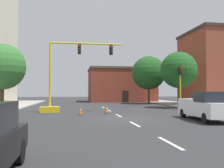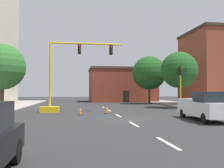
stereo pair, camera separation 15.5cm
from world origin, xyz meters
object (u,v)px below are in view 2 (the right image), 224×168
traffic_signal_gantry (60,90)px  traffic_cone_roadside_b (80,111)px  pickup_truck_white (206,106)px  tree_right_mid (179,70)px  tree_right_far (149,73)px  tree_left_near (2,67)px  traffic_light_pole_right (181,78)px  traffic_cone_roadside_a (106,109)px

traffic_signal_gantry → traffic_cone_roadside_b: size_ratio=11.78×
pickup_truck_white → tree_right_mid: bearing=73.7°
traffic_cone_roadside_b → traffic_signal_gantry: bearing=122.6°
tree_right_far → traffic_cone_roadside_b: (-11.57, -17.49, -4.76)m
traffic_signal_gantry → tree_left_near: bearing=-152.3°
traffic_cone_roadside_b → tree_right_mid: bearing=30.3°
tree_right_mid → tree_left_near: (-18.68, -6.53, -0.57)m
traffic_signal_gantry → tree_right_mid: 14.83m
traffic_signal_gantry → pickup_truck_white: bearing=-38.8°
tree_right_far → tree_right_mid: bearing=-87.0°
traffic_signal_gantry → traffic_cone_roadside_b: 4.00m
traffic_light_pole_right → tree_right_far: (0.35, 12.82, 1.57)m
traffic_signal_gantry → traffic_light_pole_right: traffic_signal_gantry is taller
tree_left_near → traffic_cone_roadside_b: size_ratio=8.99×
traffic_cone_roadside_a → traffic_cone_roadside_b: size_ratio=1.08×
tree_right_mid → tree_left_near: size_ratio=1.14×
traffic_cone_roadside_a → pickup_truck_white: bearing=-46.7°
tree_left_near → pickup_truck_white: tree_left_near is taller
pickup_truck_white → traffic_cone_roadside_b: size_ratio=8.23×
traffic_light_pole_right → traffic_cone_roadside_b: size_ratio=7.15×
traffic_light_pole_right → traffic_cone_roadside_a: traffic_light_pole_right is taller
tree_left_near → pickup_truck_white: bearing=-21.5°
traffic_cone_roadside_b → tree_right_far: bearing=56.5°
tree_right_far → traffic_cone_roadside_a: 19.38m
traffic_cone_roadside_a → traffic_light_pole_right: bearing=22.1°
tree_right_far → traffic_cone_roadside_b: 21.50m
tree_right_far → tree_left_near: tree_right_far is taller
tree_right_far → pickup_truck_white: size_ratio=1.42×
traffic_cone_roadside_a → traffic_signal_gantry: bearing=156.2°
traffic_signal_gantry → traffic_light_pole_right: bearing=7.3°
traffic_signal_gantry → tree_right_mid: (14.03, 4.09, 2.48)m
traffic_light_pole_right → tree_left_near: size_ratio=0.79×
traffic_cone_roadside_b → tree_left_near: bearing=175.2°
traffic_signal_gantry → traffic_cone_roadside_b: (1.91, -2.99, -1.84)m
traffic_signal_gantry → tree_left_near: (-4.65, -2.44, 1.91)m
tree_left_near → traffic_cone_roadside_b: (6.56, -0.55, -3.75)m
tree_right_mid → traffic_cone_roadside_a: size_ratio=9.47×
traffic_signal_gantry → tree_left_near: traffic_signal_gantry is taller
traffic_cone_roadside_b → pickup_truck_white: bearing=-32.3°
tree_right_far → traffic_signal_gantry: bearing=-132.9°
tree_right_far → traffic_cone_roadside_b: tree_right_far is taller
tree_left_near → tree_right_far: bearing=43.1°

